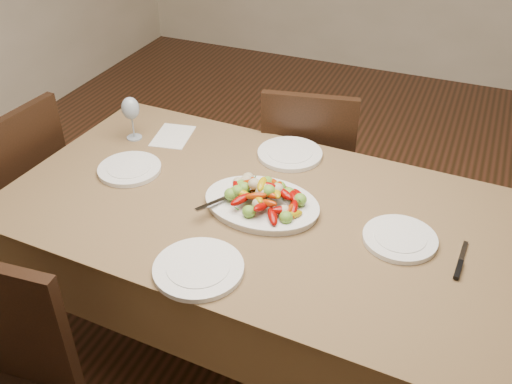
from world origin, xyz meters
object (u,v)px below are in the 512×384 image
at_px(chair_far, 310,167).
at_px(plate_right, 400,239).
at_px(plate_far, 290,154).
at_px(chair_left, 8,198).
at_px(plate_left, 130,169).
at_px(wine_glass, 132,117).
at_px(dining_table, 256,282).
at_px(serving_platter, 262,205).
at_px(plate_near, 199,269).

relative_size(chair_far, plate_right, 3.83).
distance_m(chair_far, plate_far, 0.48).
bearing_deg(chair_left, chair_far, 126.85).
bearing_deg(plate_right, plate_left, 178.96).
xyz_separation_m(chair_left, wine_glass, (0.54, 0.28, 0.39)).
bearing_deg(plate_left, plate_far, 33.04).
relative_size(dining_table, serving_platter, 4.43).
bearing_deg(plate_far, plate_right, -35.43).
distance_m(serving_platter, plate_right, 0.50).
relative_size(chair_left, plate_far, 3.54).
distance_m(chair_left, wine_glass, 0.72).
height_order(chair_left, serving_platter, chair_left).
height_order(chair_far, serving_platter, chair_far).
relative_size(dining_table, chair_left, 1.94).
distance_m(serving_platter, plate_left, 0.58).
xyz_separation_m(plate_left, wine_glass, (-0.13, 0.23, 0.09)).
distance_m(dining_table, wine_glass, 0.87).
distance_m(dining_table, chair_left, 1.23).
bearing_deg(plate_left, chair_far, 54.47).
relative_size(serving_platter, plate_left, 1.66).
height_order(plate_left, plate_far, same).
distance_m(dining_table, plate_near, 0.55).
xyz_separation_m(chair_far, plate_far, (0.02, -0.38, 0.29)).
distance_m(plate_right, plate_near, 0.68).
relative_size(chair_far, serving_platter, 2.29).
bearing_deg(dining_table, wine_glass, 159.35).
bearing_deg(dining_table, serving_platter, -5.21).
relative_size(dining_table, plate_left, 7.37).
xyz_separation_m(serving_platter, plate_near, (-0.06, -0.39, -0.00)).
xyz_separation_m(plate_left, plate_near, (0.52, -0.41, 0.00)).
bearing_deg(serving_platter, wine_glass, 159.83).
relative_size(plate_left, wine_glass, 1.22).
height_order(plate_right, wine_glass, wine_glass).
bearing_deg(serving_platter, chair_left, -179.01).
relative_size(chair_left, plate_near, 3.31).
bearing_deg(dining_table, plate_near, -94.81).
xyz_separation_m(chair_far, plate_near, (-0.01, -1.15, 0.29)).
xyz_separation_m(plate_right, wine_glass, (-1.20, 0.25, 0.09)).
distance_m(chair_far, chair_left, 1.43).
xyz_separation_m(serving_platter, plate_right, (0.50, 0.01, -0.00)).
bearing_deg(wine_glass, chair_far, 37.51).
bearing_deg(chair_far, serving_platter, 82.58).
bearing_deg(chair_left, dining_table, 94.68).
bearing_deg(plate_left, plate_near, -38.21).
height_order(dining_table, plate_near, plate_near).
relative_size(chair_left, wine_glass, 4.64).
bearing_deg(plate_far, chair_left, -161.69).
bearing_deg(wine_glass, plate_right, -11.93).
relative_size(chair_far, wine_glass, 4.64).
relative_size(chair_far, plate_left, 3.81).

